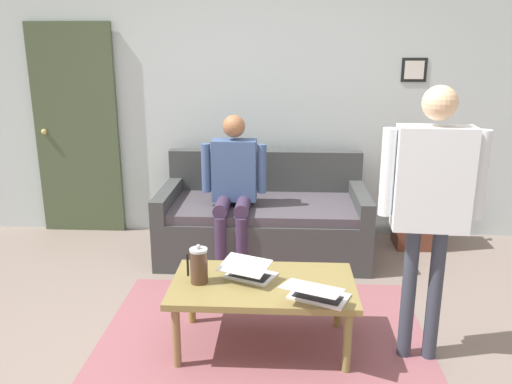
{
  "coord_description": "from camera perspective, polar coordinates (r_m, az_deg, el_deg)",
  "views": [
    {
      "loc": [
        -0.25,
        2.85,
        1.84
      ],
      "look_at": [
        -0.06,
        -0.8,
        0.8
      ],
      "focal_mm": 36.46,
      "sensor_mm": 36.0,
      "label": 1
    }
  ],
  "objects": [
    {
      "name": "ground_plane",
      "position": [
        3.4,
        -1.74,
        -16.88
      ],
      "size": [
        7.68,
        7.68,
        0.0
      ],
      "primitive_type": "plane",
      "color": "slate"
    },
    {
      "name": "laptop_center",
      "position": [
        3.03,
        6.64,
        -11.02
      ],
      "size": [
        0.43,
        0.42,
        0.13
      ],
      "color": "silver",
      "rests_on": "coffee_table"
    },
    {
      "name": "interior_door",
      "position": [
        5.42,
        -19.06,
        6.36
      ],
      "size": [
        0.82,
        0.09,
        2.05
      ],
      "color": "#445337",
      "rests_on": "ground_plane"
    },
    {
      "name": "french_press",
      "position": [
        3.21,
        -6.29,
        -8.01
      ],
      "size": [
        0.13,
        0.11,
        0.25
      ],
      "color": "#4C3323",
      "rests_on": "coffee_table"
    },
    {
      "name": "person_standing",
      "position": [
        3.07,
        18.68,
        0.03
      ],
      "size": [
        0.58,
        0.21,
        1.64
      ],
      "color": "#363D4A",
      "rests_on": "ground_plane"
    },
    {
      "name": "flower_vase",
      "position": [
        4.95,
        17.93,
        4.01
      ],
      "size": [
        0.09,
        0.09,
        0.42
      ],
      "color": "#A08D9A",
      "rests_on": "side_shelf"
    },
    {
      "name": "side_shelf",
      "position": [
        5.07,
        17.47,
        -1.7
      ],
      "size": [
        0.42,
        0.32,
        0.75
      ],
      "color": "brown",
      "rests_on": "ground_plane"
    },
    {
      "name": "area_rug",
      "position": [
        3.36,
        0.68,
        -17.25
      ],
      "size": [
        2.12,
        2.0,
        0.01
      ],
      "primitive_type": "cube",
      "color": "#8B5057",
      "rests_on": "ground_plane"
    },
    {
      "name": "person_seated",
      "position": [
        4.38,
        -2.47,
        1.14
      ],
      "size": [
        0.55,
        0.51,
        1.28
      ],
      "color": "#3A2B45",
      "rests_on": "ground_plane"
    },
    {
      "name": "laptop_left",
      "position": [
        3.27,
        -0.83,
        -8.76
      ],
      "size": [
        0.38,
        0.37,
        0.13
      ],
      "color": "silver",
      "rests_on": "coffee_table"
    },
    {
      "name": "couch",
      "position": [
        4.7,
        0.83,
        -3.2
      ],
      "size": [
        1.81,
        0.94,
        0.88
      ],
      "color": "#3B3D3D",
      "rests_on": "ground_plane"
    },
    {
      "name": "back_wall",
      "position": [
        5.08,
        0.23,
        10.33
      ],
      "size": [
        7.04,
        0.11,
        2.7
      ],
      "color": "silver",
      "rests_on": "ground_plane"
    },
    {
      "name": "coffee_table",
      "position": [
        3.26,
        0.78,
        -10.61
      ],
      "size": [
        1.13,
        0.64,
        0.43
      ],
      "color": "olive",
      "rests_on": "ground_plane"
    }
  ]
}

